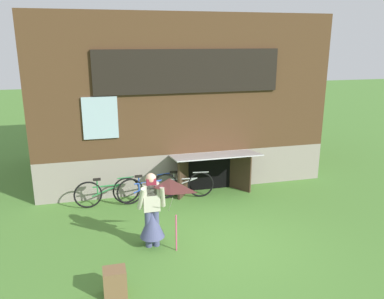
% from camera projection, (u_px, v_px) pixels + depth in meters
% --- Properties ---
extents(ground_plane, '(60.00, 60.00, 0.00)m').
position_uv_depth(ground_plane, '(222.00, 240.00, 8.50)').
color(ground_plane, '#4C7F33').
extents(log_house, '(8.40, 6.02, 4.93)m').
position_uv_depth(log_house, '(171.00, 95.00, 12.91)').
color(log_house, gray).
rests_on(log_house, ground_plane).
extents(person, '(0.61, 0.52, 1.63)m').
position_uv_depth(person, '(152.00, 216.00, 8.07)').
color(person, '#474C75').
rests_on(person, ground_plane).
extents(kite, '(0.90, 0.84, 1.59)m').
position_uv_depth(kite, '(170.00, 196.00, 7.53)').
color(kite, '#E54C7F').
rests_on(kite, ground_plane).
extents(bicycle_silver, '(1.71, 0.26, 0.78)m').
position_uv_depth(bicycle_silver, '(183.00, 185.00, 10.69)').
color(bicycle_silver, black).
rests_on(bicycle_silver, ground_plane).
extents(bicycle_blue, '(1.69, 0.32, 0.78)m').
position_uv_depth(bicycle_blue, '(148.00, 188.00, 10.45)').
color(bicycle_blue, black).
rests_on(bicycle_blue, ground_plane).
extents(bicycle_green, '(1.72, 0.16, 0.78)m').
position_uv_depth(bicycle_green, '(107.00, 192.00, 10.18)').
color(bicycle_green, black).
rests_on(bicycle_green, ground_plane).
extents(wooden_crate, '(0.39, 0.33, 0.49)m').
position_uv_depth(wooden_crate, '(115.00, 282.00, 6.61)').
color(wooden_crate, brown).
rests_on(wooden_crate, ground_plane).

